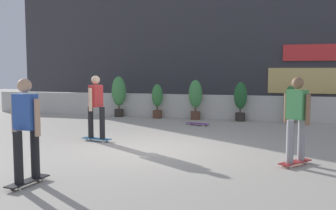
{
  "coord_description": "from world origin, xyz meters",
  "views": [
    {
      "loc": [
        2.78,
        -8.14,
        1.81
      ],
      "look_at": [
        0.0,
        1.5,
        0.9
      ],
      "focal_mm": 40.0,
      "sensor_mm": 36.0,
      "label": 1
    }
  ],
  "objects_px": {
    "potted_plant_1": "(157,99)",
    "skater_far_right": "(297,117)",
    "potted_plant_2": "(195,97)",
    "potted_plant_3": "(240,99)",
    "potted_plant_0": "(119,93)",
    "skater_far_left": "(96,105)",
    "potted_plant_4": "(291,102)",
    "skateboard_near_camera": "(198,124)",
    "skater_foreground": "(26,127)"
  },
  "relations": [
    {
      "from": "potted_plant_4",
      "to": "skater_far_right",
      "type": "relative_size",
      "value": 0.77
    },
    {
      "from": "potted_plant_0",
      "to": "skater_far_left",
      "type": "xyz_separation_m",
      "value": [
        1.55,
        -5.0,
        -0.0
      ]
    },
    {
      "from": "potted_plant_2",
      "to": "skater_foreground",
      "type": "height_order",
      "value": "skater_foreground"
    },
    {
      "from": "potted_plant_3",
      "to": "skater_far_left",
      "type": "relative_size",
      "value": 0.84
    },
    {
      "from": "potted_plant_3",
      "to": "potted_plant_2",
      "type": "bearing_deg",
      "value": 180.0
    },
    {
      "from": "potted_plant_2",
      "to": "skateboard_near_camera",
      "type": "height_order",
      "value": "potted_plant_2"
    },
    {
      "from": "potted_plant_3",
      "to": "potted_plant_4",
      "type": "height_order",
      "value": "potted_plant_3"
    },
    {
      "from": "skater_foreground",
      "to": "skateboard_near_camera",
      "type": "xyz_separation_m",
      "value": [
        1.27,
        7.21,
        -0.88
      ]
    },
    {
      "from": "potted_plant_2",
      "to": "potted_plant_3",
      "type": "height_order",
      "value": "potted_plant_2"
    },
    {
      "from": "potted_plant_0",
      "to": "skater_far_left",
      "type": "distance_m",
      "value": 5.24
    },
    {
      "from": "potted_plant_0",
      "to": "potted_plant_3",
      "type": "bearing_deg",
      "value": 0.0
    },
    {
      "from": "skater_far_right",
      "to": "skater_far_left",
      "type": "distance_m",
      "value": 4.98
    },
    {
      "from": "potted_plant_2",
      "to": "potted_plant_3",
      "type": "relative_size",
      "value": 1.04
    },
    {
      "from": "skateboard_near_camera",
      "to": "potted_plant_0",
      "type": "bearing_deg",
      "value": 156.64
    },
    {
      "from": "potted_plant_1",
      "to": "potted_plant_2",
      "type": "bearing_deg",
      "value": 0.0
    },
    {
      "from": "potted_plant_3",
      "to": "potted_plant_4",
      "type": "relative_size",
      "value": 1.09
    },
    {
      "from": "potted_plant_3",
      "to": "skateboard_near_camera",
      "type": "xyz_separation_m",
      "value": [
        -1.27,
        -1.51,
        -0.75
      ]
    },
    {
      "from": "potted_plant_1",
      "to": "skater_far_left",
      "type": "relative_size",
      "value": 0.77
    },
    {
      "from": "skater_far_right",
      "to": "potted_plant_3",
      "type": "bearing_deg",
      "value": 104.57
    },
    {
      "from": "skateboard_near_camera",
      "to": "potted_plant_2",
      "type": "bearing_deg",
      "value": 104.68
    },
    {
      "from": "potted_plant_1",
      "to": "skater_far_right",
      "type": "distance_m",
      "value": 7.84
    },
    {
      "from": "potted_plant_2",
      "to": "skateboard_near_camera",
      "type": "distance_m",
      "value": 1.75
    },
    {
      "from": "potted_plant_0",
      "to": "skater_far_right",
      "type": "xyz_separation_m",
      "value": [
        6.38,
        -6.21,
        -0.0
      ]
    },
    {
      "from": "skateboard_near_camera",
      "to": "potted_plant_3",
      "type": "bearing_deg",
      "value": 50.05
    },
    {
      "from": "potted_plant_1",
      "to": "skater_foreground",
      "type": "xyz_separation_m",
      "value": [
        0.62,
        -8.72,
        0.21
      ]
    },
    {
      "from": "potted_plant_0",
      "to": "skateboard_near_camera",
      "type": "xyz_separation_m",
      "value": [
        3.5,
        -1.51,
        -0.88
      ]
    },
    {
      "from": "potted_plant_2",
      "to": "potted_plant_0",
      "type": "bearing_deg",
      "value": -180.0
    },
    {
      "from": "potted_plant_3",
      "to": "potted_plant_1",
      "type": "bearing_deg",
      "value": 180.0
    },
    {
      "from": "potted_plant_3",
      "to": "skateboard_near_camera",
      "type": "bearing_deg",
      "value": -129.95
    },
    {
      "from": "potted_plant_2",
      "to": "skateboard_near_camera",
      "type": "bearing_deg",
      "value": -75.32
    },
    {
      "from": "potted_plant_1",
      "to": "skater_far_right",
      "type": "bearing_deg",
      "value": -52.44
    },
    {
      "from": "potted_plant_0",
      "to": "potted_plant_3",
      "type": "xyz_separation_m",
      "value": [
        4.77,
        0.0,
        -0.13
      ]
    },
    {
      "from": "potted_plant_1",
      "to": "skater_far_right",
      "type": "height_order",
      "value": "skater_far_right"
    },
    {
      "from": "potted_plant_0",
      "to": "skateboard_near_camera",
      "type": "height_order",
      "value": "potted_plant_0"
    },
    {
      "from": "potted_plant_4",
      "to": "potted_plant_2",
      "type": "bearing_deg",
      "value": 180.0
    },
    {
      "from": "potted_plant_0",
      "to": "skater_far_left",
      "type": "relative_size",
      "value": 0.95
    },
    {
      "from": "potted_plant_4",
      "to": "potted_plant_0",
      "type": "bearing_deg",
      "value": 180.0
    },
    {
      "from": "potted_plant_0",
      "to": "potted_plant_1",
      "type": "bearing_deg",
      "value": 0.0
    },
    {
      "from": "skater_far_left",
      "to": "potted_plant_0",
      "type": "bearing_deg",
      "value": 107.23
    },
    {
      "from": "potted_plant_0",
      "to": "skateboard_near_camera",
      "type": "distance_m",
      "value": 3.91
    },
    {
      "from": "skater_far_left",
      "to": "skater_foreground",
      "type": "bearing_deg",
      "value": -79.71
    },
    {
      "from": "skater_far_right",
      "to": "skateboard_near_camera",
      "type": "xyz_separation_m",
      "value": [
        -2.88,
        4.7,
        -0.88
      ]
    },
    {
      "from": "potted_plant_2",
      "to": "skater_foreground",
      "type": "xyz_separation_m",
      "value": [
        -0.88,
        -8.72,
        0.08
      ]
    },
    {
      "from": "potted_plant_1",
      "to": "skater_far_right",
      "type": "xyz_separation_m",
      "value": [
        4.78,
        -6.21,
        0.21
      ]
    },
    {
      "from": "potted_plant_3",
      "to": "skater_far_right",
      "type": "xyz_separation_m",
      "value": [
        1.62,
        -6.21,
        0.13
      ]
    },
    {
      "from": "skateboard_near_camera",
      "to": "skater_far_left",
      "type": "bearing_deg",
      "value": -119.15
    },
    {
      "from": "potted_plant_2",
      "to": "skater_far_left",
      "type": "bearing_deg",
      "value": -107.23
    },
    {
      "from": "potted_plant_2",
      "to": "skater_far_right",
      "type": "xyz_separation_m",
      "value": [
        3.28,
        -6.21,
        0.08
      ]
    },
    {
      "from": "potted_plant_2",
      "to": "potted_plant_3",
      "type": "distance_m",
      "value": 1.66
    },
    {
      "from": "potted_plant_4",
      "to": "potted_plant_3",
      "type": "bearing_deg",
      "value": 180.0
    }
  ]
}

